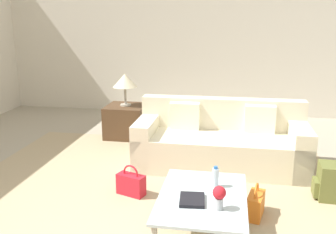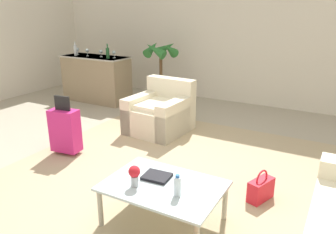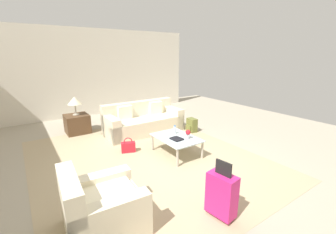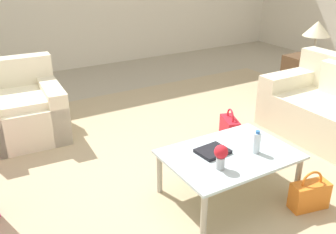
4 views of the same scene
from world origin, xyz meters
The scene contains 18 objects.
ground_plane centered at (0.00, 0.00, 0.00)m, with size 12.00×12.00×0.00m, color #A89E89.
wall_back centered at (0.00, 4.06, 1.55)m, with size 10.24×0.12×3.10m, color silver.
area_rug centered at (0.60, 0.20, 0.00)m, with size 5.20×4.40×0.01m, color tan.
armchair centered at (-0.90, 1.67, 0.29)m, with size 0.94×1.00×0.85m.
coffee_table centered at (0.40, -0.50, 0.37)m, with size 1.09×0.77×0.41m.
water_bottle centered at (0.60, -0.60, 0.51)m, with size 0.06×0.06×0.20m.
coffee_table_book centered at (0.28, -0.42, 0.43)m, with size 0.26×0.21×0.03m, color black.
flower_vase centered at (0.18, -0.65, 0.54)m, with size 0.11×0.11×0.21m.
bar_console centered at (-3.10, 2.60, 0.51)m, with size 1.52×0.66×0.99m.
wine_glass_leftmost centered at (-3.62, 2.62, 1.10)m, with size 0.08×0.08×0.15m.
wine_glass_left_of_centre centered at (-3.27, 2.56, 1.10)m, with size 0.08×0.08×0.15m.
wine_glass_right_of_centre centered at (-2.93, 2.60, 1.10)m, with size 0.08×0.08×0.15m.
wine_glass_rightmost centered at (-2.58, 2.61, 1.10)m, with size 0.08×0.08×0.15m.
wine_bottle_clear centered at (-3.54, 2.48, 1.10)m, with size 0.07×0.07×0.30m.
wine_bottle_green centered at (-2.64, 2.48, 1.10)m, with size 0.07×0.07×0.30m.
suitcase_magenta centered at (-1.60, 0.20, 0.36)m, with size 0.43×0.27×0.85m.
handbag_red centered at (1.12, 0.36, 0.13)m, with size 0.24×0.35×0.36m.
potted_palm centered at (-1.80, 3.20, 0.67)m, with size 0.64×0.64×1.35m.
Camera 2 is at (1.76, -2.84, 1.99)m, focal length 35.00 mm.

